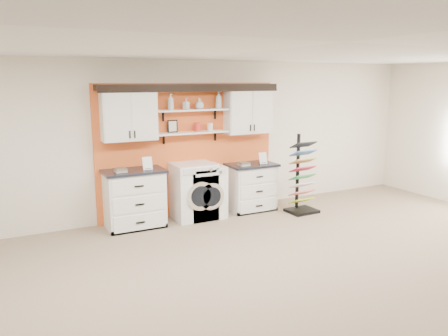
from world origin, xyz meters
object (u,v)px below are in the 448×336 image
base_cabinet_left (135,199)px  sample_rack (302,187)px  dryer (204,191)px  base_cabinet_right (251,187)px  washer (193,191)px

base_cabinet_left → sample_rack: sample_rack is taller
dryer → base_cabinet_right: bearing=0.2°
base_cabinet_left → dryer: (1.27, -0.00, -0.02)m
washer → sample_rack: bearing=-16.0°
washer → dryer: 0.20m
base_cabinet_left → base_cabinet_right: 2.26m
washer → sample_rack: size_ratio=0.69×
base_cabinet_right → washer: size_ratio=0.91×
base_cabinet_left → base_cabinet_right: bearing=0.0°
base_cabinet_left → washer: (1.07, -0.00, 0.01)m
base_cabinet_left → washer: 1.07m
base_cabinet_right → sample_rack: (0.77, -0.57, 0.04)m
dryer → sample_rack: bearing=-17.8°
base_cabinet_right → sample_rack: sample_rack is taller
base_cabinet_right → dryer: 0.99m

